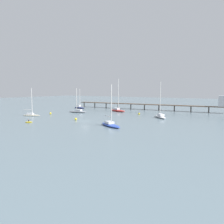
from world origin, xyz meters
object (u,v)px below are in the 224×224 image
sailboat_red (118,110)px  mooring_buoy_far (50,113)px  sailboat_blue (110,124)px  pier (170,103)px  sailboat_navy (79,107)px  sailboat_white (160,116)px  sailboat_gray (78,111)px  sailboat_cream (31,114)px  mooring_buoy_mid (76,119)px  dinghy_yellow (29,122)px  mooring_buoy_inner (139,114)px

sailboat_red → mooring_buoy_far: (-17.77, -24.24, -0.45)m
sailboat_red → sailboat_blue: sailboat_red is taller
sailboat_red → pier: bearing=40.5°
pier → sailboat_blue: (-0.04, -51.73, -2.93)m
sailboat_navy → sailboat_white: size_ratio=0.79×
sailboat_gray → mooring_buoy_far: size_ratio=13.66×
pier → sailboat_white: (5.45, -26.91, -2.79)m
sailboat_white → mooring_buoy_far: bearing=-162.1°
pier → sailboat_gray: 43.42m
sailboat_cream → sailboat_white: bearing=25.7°
sailboat_blue → mooring_buoy_far: bearing=163.1°
mooring_buoy_mid → mooring_buoy_far: 21.83m
sailboat_cream → dinghy_yellow: 18.17m
sailboat_white → mooring_buoy_far: size_ratio=16.71×
sailboat_blue → mooring_buoy_far: (-36.85, 11.17, -0.23)m
sailboat_cream → dinghy_yellow: bearing=-39.6°
pier → mooring_buoy_inner: 23.00m
pier → mooring_buoy_far: 54.92m
sailboat_white → sailboat_cream: 49.39m
sailboat_cream → mooring_buoy_far: (2.17, 7.77, -0.28)m
sailboat_gray → mooring_buoy_inner: bearing=15.1°
mooring_buoy_mid → sailboat_navy: bearing=129.5°
sailboat_white → sailboat_gray: bearing=-176.3°
sailboat_gray → sailboat_cream: size_ratio=1.00×
sailboat_navy → mooring_buoy_inner: size_ratio=13.85×
mooring_buoy_mid → sailboat_white: bearing=44.0°
sailboat_white → sailboat_blue: sailboat_white is taller
sailboat_cream → mooring_buoy_far: size_ratio=13.60×
mooring_buoy_mid → sailboat_gray: bearing=129.8°
sailboat_white → mooring_buoy_inner: sailboat_white is taller
mooring_buoy_inner → sailboat_blue: bearing=-79.9°
pier → sailboat_cream: bearing=-128.9°
sailboat_blue → sailboat_red: bearing=118.3°
sailboat_blue → mooring_buoy_far: 38.50m
pier → sailboat_gray: size_ratio=7.14×
sailboat_gray → dinghy_yellow: (6.84, -30.59, -0.41)m
sailboat_red → mooring_buoy_far: sailboat_red is taller
sailboat_white → mooring_buoy_inner: size_ratio=17.55×
sailboat_white → pier: bearing=101.4°
pier → sailboat_white: sailboat_white is taller
sailboat_red → dinghy_yellow: (-5.95, -43.58, -0.62)m
sailboat_navy → sailboat_cream: 35.00m
sailboat_cream → mooring_buoy_far: 8.07m
dinghy_yellow → sailboat_red: bearing=82.2°
sailboat_white → dinghy_yellow: 44.94m
pier → mooring_buoy_mid: size_ratio=99.49×
sailboat_navy → sailboat_cream: sailboat_cream is taller
mooring_buoy_far → sailboat_navy: bearing=105.9°
pier → mooring_buoy_mid: pier is taller
sailboat_red → sailboat_blue: bearing=-61.7°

